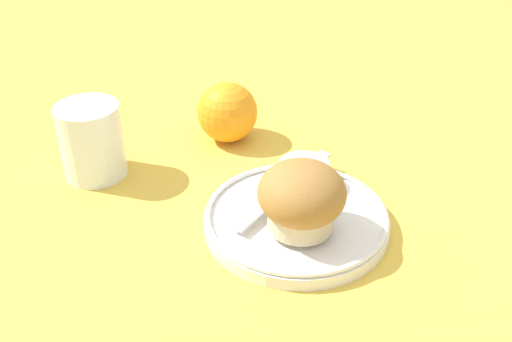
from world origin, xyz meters
TOP-DOWN VIEW (x-y plane):
  - ground_plane at (0.00, 0.00)m, footprint 3.00×3.00m
  - plate at (-0.01, -0.01)m, footprint 0.20×0.20m
  - muffin at (-0.02, -0.03)m, footprint 0.09×0.09m
  - cream_ramekin at (0.04, 0.03)m, footprint 0.06×0.06m
  - berry_pair at (0.01, 0.02)m, footprint 0.02×0.01m
  - butter_knife at (0.01, 0.03)m, footprint 0.18×0.07m
  - orange_fruit at (0.04, 0.19)m, footprint 0.08×0.08m
  - juice_glass at (-0.14, 0.21)m, footprint 0.07×0.07m

SIDE VIEW (x-z plane):
  - ground_plane at x=0.00m, z-range 0.00..0.00m
  - plate at x=-0.01m, z-range 0.00..0.02m
  - butter_knife at x=0.01m, z-range 0.02..0.02m
  - berry_pair at x=0.01m, z-range 0.02..0.03m
  - cream_ramekin at x=0.04m, z-range 0.02..0.04m
  - orange_fruit at x=0.04m, z-range 0.00..0.08m
  - juice_glass at x=-0.14m, z-range 0.00..0.09m
  - muffin at x=-0.02m, z-range 0.02..0.09m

